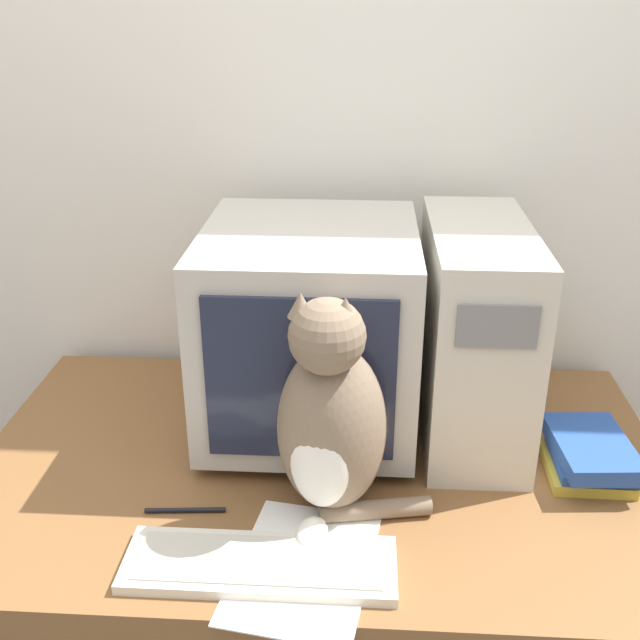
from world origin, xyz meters
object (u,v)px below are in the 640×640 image
(book_stack, at_px, (590,456))
(pen, at_px, (185,510))
(computer_tower, at_px, (474,331))
(crt_monitor, at_px, (310,328))
(keyboard, at_px, (260,564))
(cat, at_px, (331,420))

(book_stack, relative_size, pen, 1.49)
(computer_tower, bearing_deg, book_stack, -37.88)
(crt_monitor, distance_m, book_stack, 0.59)
(book_stack, bearing_deg, keyboard, -153.46)
(cat, height_order, pen, cat)
(crt_monitor, distance_m, computer_tower, 0.33)
(computer_tower, relative_size, cat, 1.13)
(crt_monitor, relative_size, book_stack, 2.20)
(keyboard, relative_size, book_stack, 2.04)
(cat, distance_m, pen, 0.31)
(crt_monitor, height_order, pen, crt_monitor)
(book_stack, bearing_deg, cat, -165.13)
(book_stack, xyz_separation_m, pen, (-0.74, -0.16, -0.03))
(crt_monitor, relative_size, pen, 3.27)
(pen, bearing_deg, cat, 7.37)
(book_stack, bearing_deg, crt_monitor, 164.08)
(cat, bearing_deg, book_stack, 27.43)
(crt_monitor, height_order, book_stack, crt_monitor)
(pen, bearing_deg, keyboard, -41.34)
(crt_monitor, xyz_separation_m, book_stack, (0.54, -0.15, -0.18))
(computer_tower, height_order, keyboard, computer_tower)
(keyboard, height_order, pen, keyboard)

